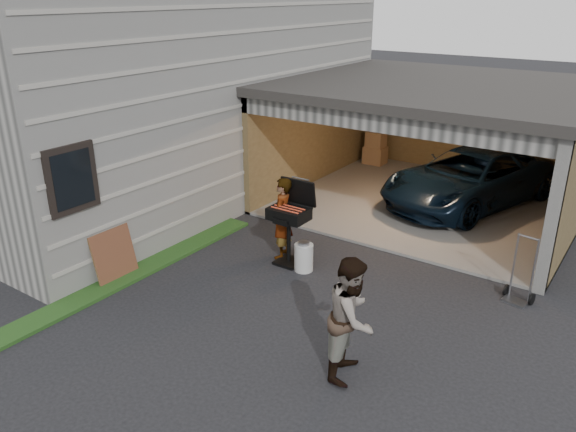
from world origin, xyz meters
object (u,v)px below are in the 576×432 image
minivan (469,180)px  man (352,318)px  propane_tank (304,257)px  woman (282,218)px  hand_truck (519,289)px  plywood_panel (114,255)px  bbq_grill (290,216)px

minivan → man: size_ratio=2.73×
propane_tank → man: bearing=-44.8°
woman → propane_tank: (0.66, -0.24, -0.53)m
hand_truck → plywood_panel: bearing=-141.6°
bbq_grill → propane_tank: (0.38, -0.11, -0.68)m
minivan → hand_truck: size_ratio=3.99×
bbq_grill → propane_tank: size_ratio=3.07×
man → plywood_panel: size_ratio=1.83×
bbq_grill → hand_truck: bearing=14.2°
propane_tank → woman: bearing=159.7°
man → bbq_grill: size_ratio=1.07×
minivan → bbq_grill: bbq_grill is taller
propane_tank → plywood_panel: (-2.56, -2.18, 0.20)m
minivan → hand_truck: 4.44m
man → propane_tank: (-2.14, 2.13, -0.59)m
propane_tank → hand_truck: (3.51, 1.10, -0.03)m
man → propane_tank: size_ratio=3.29×
minivan → propane_tank: (-1.37, -4.97, -0.39)m
bbq_grill → plywood_panel: size_ratio=1.70×
man → woman: bearing=37.6°
minivan → bbq_grill: size_ratio=2.92×
man → plywood_panel: 4.72m
man → hand_truck: 3.56m
minivan → woman: size_ratio=2.92×
plywood_panel → bbq_grill: bearing=46.5°
minivan → plywood_panel: bearing=-100.9°
minivan → woman: bearing=-95.4°
woman → propane_tank: woman is taller
plywood_panel → propane_tank: bearing=40.4°
woman → hand_truck: 4.29m
minivan → woman: woman is taller
propane_tank → plywood_panel: bearing=-139.6°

